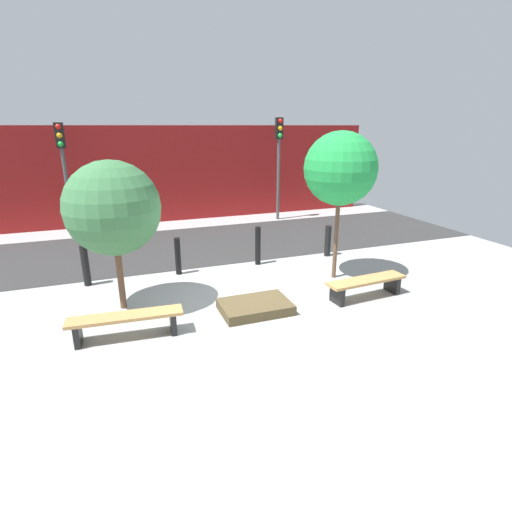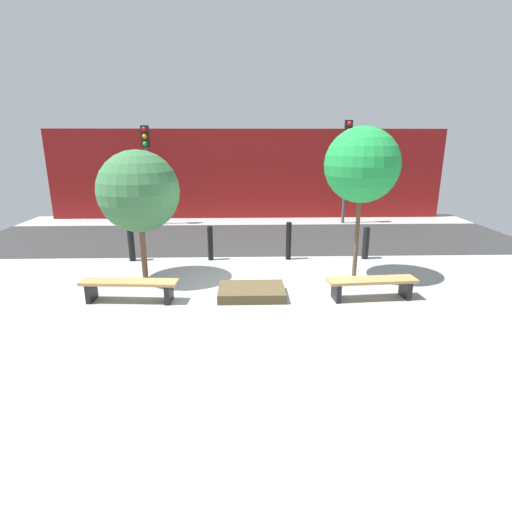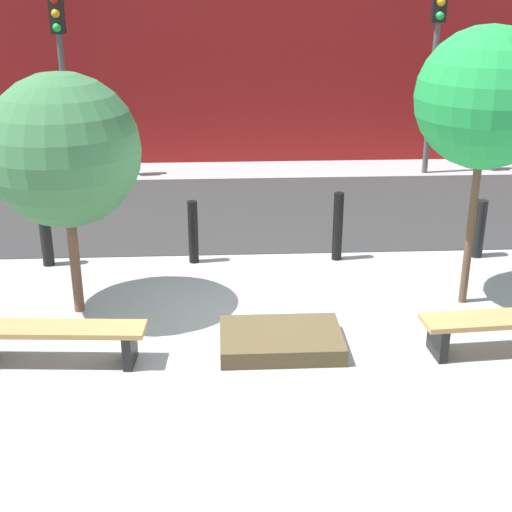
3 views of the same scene
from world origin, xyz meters
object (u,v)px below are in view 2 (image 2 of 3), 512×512
Objects in this scene: bench_left at (129,286)px; planter_bed at (251,292)px; tree_behind_right_bench at (362,165)px; bollard_far_left at (131,243)px; bollard_center at (289,241)px; traffic_light_west at (147,157)px; traffic_light_mid_west at (347,154)px; bollard_right at (366,243)px; bollard_left at (210,243)px; bench_right at (372,284)px; tree_behind_left_bench at (139,192)px.

bench_left is 1.43× the size of planter_bed.
planter_bed is 0.40× the size of tree_behind_right_bench.
bollard_center reaches higher than bollard_far_left.
planter_bed is 8.81m from traffic_light_west.
bollard_far_left is at bearing -83.55° from traffic_light_west.
traffic_light_mid_west is at bearing 63.48° from planter_bed.
bollard_far_left is 8.81m from traffic_light_mid_west.
tree_behind_right_bench reaches higher than bench_left.
bollard_right is at bearing 39.90° from planter_bed.
tree_behind_right_bench is 4.47m from bollard_left.
tree_behind_right_bench is at bearing 86.02° from bench_right.
bench_right is at bearing -99.34° from traffic_light_mid_west.
bollard_right is at bearing 0.00° from bollard_far_left.
bench_right reaches higher than planter_bed.
tree_behind_right_bench is at bearing -101.21° from traffic_light_mid_west.
planter_bed is at bearing 171.45° from bench_right.
bollard_right reaches higher than bench_right.
bench_left is at bearing -75.91° from bollard_far_left.
traffic_light_west is (-0.55, 4.87, 2.06)m from bollard_far_left.
bollard_center is at bearing 180.00° from bollard_right.
bollard_left reaches higher than bench_right.
bollard_far_left is (-0.73, 1.58, -1.60)m from tree_behind_left_bench.
tree_behind_right_bench reaches higher than bollard_far_left.
traffic_light_west is (-7.00, 4.87, 2.10)m from bollard_right.
tree_behind_left_bench is 9.02m from traffic_light_mid_west.
traffic_light_mid_west is (1.28, 7.77, 2.35)m from bench_right.
bollard_center is 5.97m from traffic_light_mid_west.
bench_left is 2.52m from planter_bed.
bollard_left is (1.42, 1.58, -1.61)m from tree_behind_left_bench.
tree_behind_left_bench is at bearing -132.10° from bollard_left.
tree_behind_left_bench reaches higher than planter_bed.
tree_behind_right_bench is 2.81m from bollard_right.
tree_behind_left_bench is 2.36m from bollard_far_left.
bollard_far_left is (-0.73, 2.90, 0.16)m from bench_left.
bollard_center is (4.30, 0.00, 0.03)m from bollard_far_left.
traffic_light_west is (-1.28, 7.77, 2.22)m from bench_left.
tree_behind_right_bench is 9.00m from traffic_light_west.
traffic_light_mid_west reaches higher than tree_behind_left_bench.
bench_left is 0.54× the size of traffic_light_west.
bollard_right is (0.73, 2.90, 0.12)m from bench_right.
planter_bed is 0.47× the size of tree_behind_left_bench.
bollard_right is at bearing 71.93° from bench_right.
bench_left is at bearing -153.16° from bollard_right.
bench_right is 8.22m from traffic_light_mid_west.
bollard_right is (5.73, 1.58, -1.64)m from tree_behind_left_bench.
bollard_left is 0.91× the size of bollard_center.
tree_behind_left_bench is (-2.50, 1.12, 1.98)m from planter_bed.
bollard_far_left is at bearing 180.00° from bollard_left.
tree_behind_left_bench is 6.59m from traffic_light_west.
planter_bed is at bearing 8.55° from bench_left.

